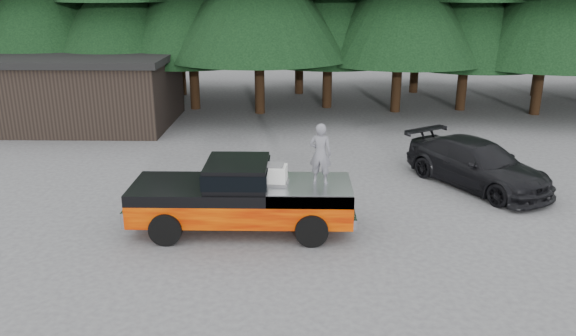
{
  "coord_description": "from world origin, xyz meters",
  "views": [
    {
      "loc": [
        1.0,
        -13.77,
        6.33
      ],
      "look_at": [
        0.73,
        0.0,
        1.8
      ],
      "focal_mm": 35.0,
      "sensor_mm": 36.0,
      "label": 1
    }
  ],
  "objects_px": {
    "pickup_truck": "(242,206)",
    "air_compressor": "(274,175)",
    "parked_car": "(477,164)",
    "utility_building": "(85,89)",
    "man_on_bed": "(320,154)"
  },
  "relations": [
    {
      "from": "pickup_truck",
      "to": "air_compressor",
      "type": "xyz_separation_m",
      "value": [
        0.86,
        -0.02,
        0.9
      ]
    },
    {
      "from": "air_compressor",
      "to": "parked_car",
      "type": "distance_m",
      "value": 7.44
    },
    {
      "from": "air_compressor",
      "to": "man_on_bed",
      "type": "relative_size",
      "value": 0.42
    },
    {
      "from": "utility_building",
      "to": "pickup_truck",
      "type": "bearing_deg",
      "value": -54.37
    },
    {
      "from": "man_on_bed",
      "to": "utility_building",
      "type": "height_order",
      "value": "utility_building"
    },
    {
      "from": "utility_building",
      "to": "man_on_bed",
      "type": "bearing_deg",
      "value": -48.23
    },
    {
      "from": "man_on_bed",
      "to": "parked_car",
      "type": "height_order",
      "value": "man_on_bed"
    },
    {
      "from": "pickup_truck",
      "to": "air_compressor",
      "type": "distance_m",
      "value": 1.24
    },
    {
      "from": "pickup_truck",
      "to": "utility_building",
      "type": "bearing_deg",
      "value": 125.63
    },
    {
      "from": "pickup_truck",
      "to": "air_compressor",
      "type": "height_order",
      "value": "air_compressor"
    },
    {
      "from": "utility_building",
      "to": "parked_car",
      "type": "bearing_deg",
      "value": -27.63
    },
    {
      "from": "parked_car",
      "to": "utility_building",
      "type": "height_order",
      "value": "utility_building"
    },
    {
      "from": "pickup_truck",
      "to": "parked_car",
      "type": "xyz_separation_m",
      "value": [
        7.33,
        3.56,
        0.08
      ]
    },
    {
      "from": "parked_car",
      "to": "man_on_bed",
      "type": "bearing_deg",
      "value": -178.27
    },
    {
      "from": "parked_car",
      "to": "pickup_truck",
      "type": "bearing_deg",
      "value": 173.66
    }
  ]
}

